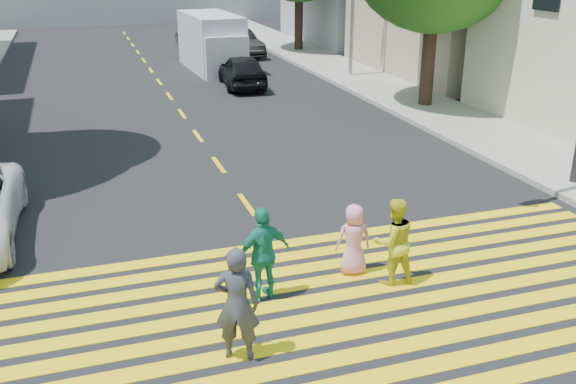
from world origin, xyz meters
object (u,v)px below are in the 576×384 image
pedestrian_woman (394,241)px  dark_car_parked (238,43)px  dark_car_near (242,71)px  traffic_signal (566,7)px  pedestrian_child (354,239)px  pedestrian_man (237,304)px  white_van (213,44)px  pedestrian_extra (264,254)px  silver_car (201,35)px

pedestrian_woman → dark_car_parked: pedestrian_woman is taller
dark_car_near → traffic_signal: 15.28m
pedestrian_child → dark_car_parked: bearing=-92.4°
pedestrian_man → dark_car_parked: 27.29m
white_van → traffic_signal: size_ratio=0.84×
pedestrian_woman → traffic_signal: bearing=-152.8°
pedestrian_extra → silver_car: pedestrian_extra is taller
silver_car → pedestrian_woman: bearing=79.3°
pedestrian_extra → dark_car_parked: pedestrian_extra is taller
dark_car_near → dark_car_parked: dark_car_parked is taller
pedestrian_woman → dark_car_near: 17.20m
pedestrian_woman → pedestrian_extra: pedestrian_extra is taller
traffic_signal → pedestrian_woman: bearing=-163.4°
pedestrian_woman → pedestrian_extra: bearing=-4.7°
dark_car_parked → traffic_signal: traffic_signal is taller
silver_car → white_van: size_ratio=0.90×
pedestrian_child → dark_car_parked: (4.04, 24.63, 0.05)m
dark_car_parked → white_van: white_van is taller
silver_car → dark_car_parked: bearing=102.7°
pedestrian_extra → dark_car_parked: 25.65m
dark_car_parked → white_van: size_ratio=0.76×
dark_car_near → white_van: white_van is taller
silver_car → white_van: 7.61m
pedestrian_man → white_van: 23.14m
white_van → dark_car_near: bearing=-88.6°
pedestrian_child → pedestrian_extra: (-1.76, -0.36, 0.16)m
traffic_signal → dark_car_parked: bearing=83.5°
pedestrian_woman → white_van: 21.44m
dark_car_near → traffic_signal: (3.50, -14.43, 3.63)m
silver_car → white_van: white_van is taller
pedestrian_woman → pedestrian_extra: size_ratio=0.96×
pedestrian_woman → dark_car_near: (1.70, 17.11, -0.10)m
white_van → traffic_signal: bearing=-81.2°
pedestrian_extra → dark_car_parked: (5.80, 24.99, -0.11)m
white_van → pedestrian_woman: bearing=-96.5°
dark_car_near → dark_car_parked: (1.83, 8.06, 0.02)m
pedestrian_man → dark_car_near: bearing=-82.6°
pedestrian_woman → pedestrian_extra: 2.27m
pedestrian_child → pedestrian_woman: bearing=140.1°
pedestrian_child → dark_car_near: bearing=-90.6°
pedestrian_man → pedestrian_extra: 1.70m
pedestrian_child → traffic_signal: (5.70, 2.15, 3.66)m
dark_car_parked → traffic_signal: bearing=-94.7°
pedestrian_extra → silver_car: 29.10m
pedestrian_extra → silver_car: bearing=-112.2°
dark_car_near → pedestrian_woman: bearing=89.0°
pedestrian_extra → traffic_signal: 8.62m
traffic_signal → silver_car: bearing=85.7°
traffic_signal → pedestrian_child: bearing=-170.1°
pedestrian_man → pedestrian_extra: size_ratio=1.07×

